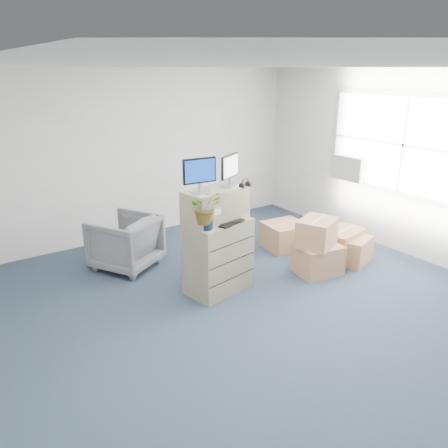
% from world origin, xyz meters
% --- Properties ---
extents(ground, '(7.00, 7.00, 0.00)m').
position_xyz_m(ground, '(0.00, 0.00, 0.00)').
color(ground, '#222F3E').
rests_on(ground, ground).
extents(wall_back, '(6.00, 0.02, 2.80)m').
position_xyz_m(wall_back, '(0.00, 3.51, 1.40)').
color(wall_back, beige).
rests_on(wall_back, ground).
extents(wall_right, '(0.02, 7.00, 2.80)m').
position_xyz_m(wall_right, '(3.01, 0.00, 1.40)').
color(wall_right, beige).
rests_on(wall_right, ground).
extents(window, '(0.07, 2.72, 1.52)m').
position_xyz_m(window, '(2.96, 0.50, 1.70)').
color(window, '#9A9A9C').
rests_on(window, wall_right).
extents(ac_unit, '(0.24, 0.60, 0.40)m').
position_xyz_m(ac_unit, '(2.87, 1.40, 1.20)').
color(ac_unit, '#BABAB6').
rests_on(ac_unit, wall_right).
extents(filing_cabinet_lower, '(0.91, 0.64, 0.97)m').
position_xyz_m(filing_cabinet_lower, '(-0.13, 0.96, 0.48)').
color(filing_cabinet_lower, gray).
rests_on(filing_cabinet_lower, ground).
extents(filing_cabinet_upper, '(0.89, 0.55, 0.41)m').
position_xyz_m(filing_cabinet_upper, '(-0.14, 1.00, 1.18)').
color(filing_cabinet_upper, gray).
rests_on(filing_cabinet_upper, filing_cabinet_lower).
extents(monitor_left, '(0.43, 0.18, 0.42)m').
position_xyz_m(monitor_left, '(-0.38, 0.97, 1.62)').
color(monitor_left, '#99999E').
rests_on(monitor_left, filing_cabinet_upper).
extents(monitor_right, '(0.37, 0.23, 0.40)m').
position_xyz_m(monitor_right, '(0.09, 1.01, 1.61)').
color(monitor_right, '#99999E').
rests_on(monitor_right, filing_cabinet_upper).
extents(headphones, '(0.14, 0.04, 0.14)m').
position_xyz_m(headphones, '(0.23, 0.88, 1.42)').
color(headphones, black).
rests_on(headphones, filing_cabinet_upper).
extents(keyboard, '(0.43, 0.28, 0.02)m').
position_xyz_m(keyboard, '(-0.05, 0.81, 0.98)').
color(keyboard, black).
rests_on(keyboard, filing_cabinet_lower).
extents(mouse, '(0.10, 0.08, 0.03)m').
position_xyz_m(mouse, '(0.26, 0.89, 0.98)').
color(mouse, silver).
rests_on(mouse, filing_cabinet_lower).
extents(water_bottle, '(0.08, 0.08, 0.27)m').
position_xyz_m(water_bottle, '(-0.07, 1.04, 1.10)').
color(water_bottle, gray).
rests_on(water_bottle, filing_cabinet_lower).
extents(phone_dock, '(0.06, 0.05, 0.12)m').
position_xyz_m(phone_dock, '(-0.18, 1.00, 1.01)').
color(phone_dock, silver).
rests_on(phone_dock, filing_cabinet_lower).
extents(external_drive, '(0.21, 0.16, 0.06)m').
position_xyz_m(external_drive, '(0.16, 1.12, 1.00)').
color(external_drive, black).
rests_on(external_drive, filing_cabinet_lower).
extents(tissue_box, '(0.23, 0.14, 0.08)m').
position_xyz_m(tissue_box, '(0.23, 1.11, 1.07)').
color(tissue_box, '#4591ED').
rests_on(tissue_box, external_drive).
extents(potted_plant, '(0.47, 0.50, 0.40)m').
position_xyz_m(potted_plant, '(-0.43, 0.78, 1.19)').
color(potted_plant, '#8BA383').
rests_on(potted_plant, filing_cabinet_lower).
extents(office_chair, '(1.11, 1.09, 0.86)m').
position_xyz_m(office_chair, '(-0.84, 2.34, 0.43)').
color(office_chair, slate).
rests_on(office_chair, ground).
extents(cardboard_boxes, '(1.41, 1.63, 0.81)m').
position_xyz_m(cardboard_boxes, '(1.65, 0.85, 0.28)').
color(cardboard_boxes, '#996B4A').
rests_on(cardboard_boxes, ground).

